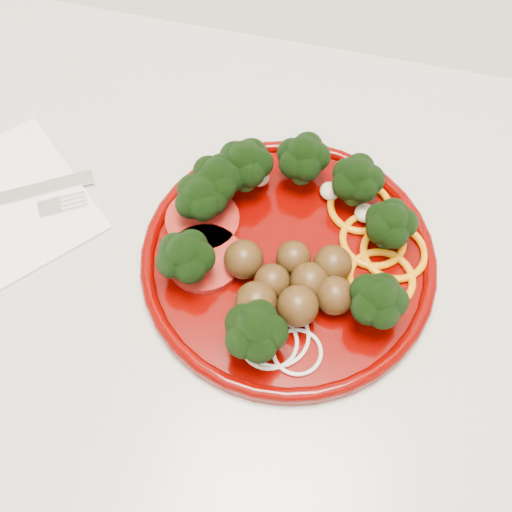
# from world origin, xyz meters

# --- Properties ---
(counter) EXTENTS (2.40, 0.60, 0.90)m
(counter) POSITION_xyz_m (0.00, 1.70, 0.45)
(counter) COLOR silver
(counter) RESTS_ON ground
(plate) EXTENTS (0.29, 0.29, 0.07)m
(plate) POSITION_xyz_m (-0.11, 1.70, 0.92)
(plate) COLOR #4E0100
(plate) RESTS_ON counter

